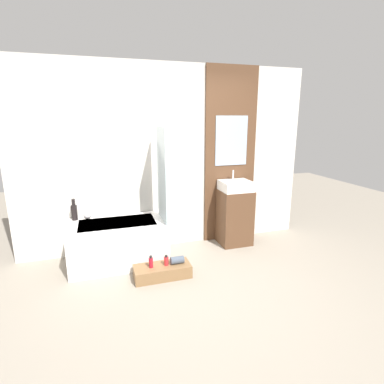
{
  "coord_description": "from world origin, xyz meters",
  "views": [
    {
      "loc": [
        -0.95,
        -2.58,
        1.88
      ],
      "look_at": [
        0.08,
        0.71,
        1.01
      ],
      "focal_mm": 28.0,
      "sensor_mm": 36.0,
      "label": 1
    }
  ],
  "objects_px": {
    "vase_tall_dark": "(74,211)",
    "bottle_soap_secondary": "(166,261)",
    "wooden_step_bench": "(162,271)",
    "vase_round_light": "(87,215)",
    "sink": "(236,186)",
    "bathtub": "(119,242)",
    "bottle_soap_primary": "(151,262)"
  },
  "relations": [
    {
      "from": "sink",
      "to": "vase_round_light",
      "type": "distance_m",
      "value": 2.11
    },
    {
      "from": "bathtub",
      "to": "sink",
      "type": "bearing_deg",
      "value": 4.24
    },
    {
      "from": "bathtub",
      "to": "vase_round_light",
      "type": "distance_m",
      "value": 0.55
    },
    {
      "from": "vase_tall_dark",
      "to": "bottle_soap_primary",
      "type": "height_order",
      "value": "vase_tall_dark"
    },
    {
      "from": "vase_tall_dark",
      "to": "bottle_soap_secondary",
      "type": "bearing_deg",
      "value": -37.79
    },
    {
      "from": "sink",
      "to": "bottle_soap_primary",
      "type": "bearing_deg",
      "value": -154.22
    },
    {
      "from": "bathtub",
      "to": "wooden_step_bench",
      "type": "height_order",
      "value": "bathtub"
    },
    {
      "from": "bathtub",
      "to": "sink",
      "type": "distance_m",
      "value": 1.84
    },
    {
      "from": "bathtub",
      "to": "bottle_soap_secondary",
      "type": "height_order",
      "value": "bathtub"
    },
    {
      "from": "vase_tall_dark",
      "to": "bottle_soap_secondary",
      "type": "distance_m",
      "value": 1.4
    },
    {
      "from": "bathtub",
      "to": "bottle_soap_secondary",
      "type": "distance_m",
      "value": 0.75
    },
    {
      "from": "wooden_step_bench",
      "to": "bottle_soap_secondary",
      "type": "height_order",
      "value": "bottle_soap_secondary"
    },
    {
      "from": "wooden_step_bench",
      "to": "bottle_soap_primary",
      "type": "bearing_deg",
      "value": 180.0
    },
    {
      "from": "wooden_step_bench",
      "to": "vase_round_light",
      "type": "xyz_separation_m",
      "value": [
        -0.83,
        0.8,
        0.54
      ]
    },
    {
      "from": "vase_round_light",
      "to": "vase_tall_dark",
      "type": "bearing_deg",
      "value": 175.88
    },
    {
      "from": "bathtub",
      "to": "bottle_soap_primary",
      "type": "relative_size",
      "value": 8.35
    },
    {
      "from": "bottle_soap_primary",
      "to": "bathtub",
      "type": "bearing_deg",
      "value": 121.15
    },
    {
      "from": "bottle_soap_secondary",
      "to": "bathtub",
      "type": "bearing_deg",
      "value": 133.38
    },
    {
      "from": "vase_round_light",
      "to": "bottle_soap_secondary",
      "type": "xyz_separation_m",
      "value": [
        0.88,
        -0.8,
        -0.41
      ]
    },
    {
      "from": "bathtub",
      "to": "sink",
      "type": "relative_size",
      "value": 2.78
    },
    {
      "from": "sink",
      "to": "bottle_soap_primary",
      "type": "relative_size",
      "value": 3.0
    },
    {
      "from": "vase_round_light",
      "to": "bottle_soap_primary",
      "type": "relative_size",
      "value": 0.67
    },
    {
      "from": "bottle_soap_primary",
      "to": "bottle_soap_secondary",
      "type": "distance_m",
      "value": 0.19
    },
    {
      "from": "vase_tall_dark",
      "to": "vase_round_light",
      "type": "relative_size",
      "value": 2.88
    },
    {
      "from": "wooden_step_bench",
      "to": "sink",
      "type": "xyz_separation_m",
      "value": [
        1.26,
        0.67,
        0.82
      ]
    },
    {
      "from": "vase_tall_dark",
      "to": "bottle_soap_secondary",
      "type": "xyz_separation_m",
      "value": [
        1.04,
        -0.81,
        -0.47
      ]
    },
    {
      "from": "wooden_step_bench",
      "to": "vase_tall_dark",
      "type": "relative_size",
      "value": 2.39
    },
    {
      "from": "wooden_step_bench",
      "to": "vase_round_light",
      "type": "relative_size",
      "value": 6.89
    },
    {
      "from": "vase_tall_dark",
      "to": "sink",
      "type": "bearing_deg",
      "value": -3.4
    },
    {
      "from": "wooden_step_bench",
      "to": "vase_round_light",
      "type": "distance_m",
      "value": 1.27
    },
    {
      "from": "vase_round_light",
      "to": "wooden_step_bench",
      "type": "bearing_deg",
      "value": -43.72
    },
    {
      "from": "bathtub",
      "to": "vase_tall_dark",
      "type": "bearing_deg",
      "value": 153.54
    }
  ]
}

